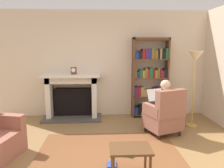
# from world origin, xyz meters

# --- Properties ---
(ground) EXTENTS (14.00, 14.00, 0.00)m
(ground) POSITION_xyz_m (0.00, 0.00, 0.00)
(ground) COLOR olive
(back_wall) EXTENTS (5.60, 0.10, 2.70)m
(back_wall) POSITION_xyz_m (0.00, 2.55, 1.35)
(back_wall) COLOR beige
(back_wall) RESTS_ON ground
(area_rug) EXTENTS (2.40, 1.80, 0.01)m
(area_rug) POSITION_xyz_m (0.00, 0.30, 0.01)
(area_rug) COLOR brown
(area_rug) RESTS_ON ground
(fireplace) EXTENTS (1.44, 0.64, 1.13)m
(fireplace) POSITION_xyz_m (-0.85, 2.30, 0.60)
(fireplace) COLOR #4C4742
(fireplace) RESTS_ON ground
(mantel_clock) EXTENTS (0.14, 0.14, 0.17)m
(mantel_clock) POSITION_xyz_m (-0.78, 2.20, 1.22)
(mantel_clock) COLOR brown
(mantel_clock) RESTS_ON fireplace
(bookshelf) EXTENTS (0.91, 0.32, 2.02)m
(bookshelf) POSITION_xyz_m (1.13, 2.33, 0.99)
(bookshelf) COLOR brown
(bookshelf) RESTS_ON ground
(armchair_reading) EXTENTS (0.82, 0.81, 0.97)m
(armchair_reading) POSITION_xyz_m (1.17, 1.10, 0.42)
(armchair_reading) COLOR #331E14
(armchair_reading) RESTS_ON ground
(seated_reader) EXTENTS (0.49, 0.59, 1.14)m
(seated_reader) POSITION_xyz_m (1.12, 1.20, 0.62)
(seated_reader) COLOR white
(seated_reader) RESTS_ON ground
(side_table) EXTENTS (0.56, 0.39, 0.45)m
(side_table) POSITION_xyz_m (0.27, -0.35, 0.38)
(side_table) COLOR brown
(side_table) RESTS_ON ground
(scattered_books) EXTENTS (0.51, 0.65, 0.03)m
(scattered_books) POSITION_xyz_m (0.25, 0.27, 0.03)
(scattered_books) COLOR #267233
(scattered_books) RESTS_ON area_rug
(floor_lamp) EXTENTS (0.32, 0.32, 1.70)m
(floor_lamp) POSITION_xyz_m (1.94, 1.55, 1.44)
(floor_lamp) COLOR #B7933F
(floor_lamp) RESTS_ON ground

